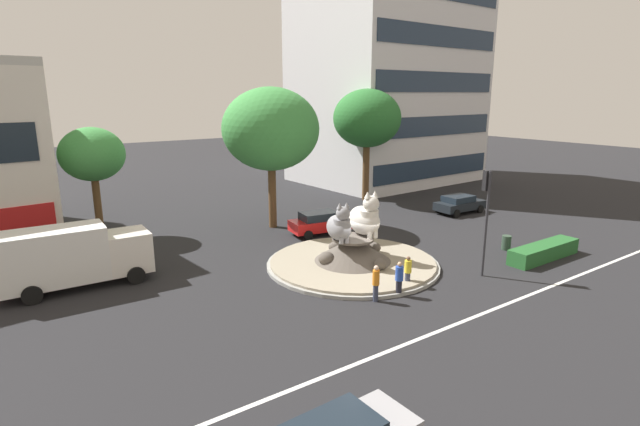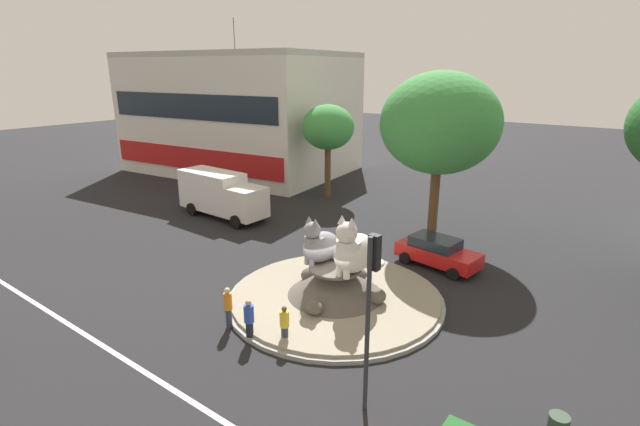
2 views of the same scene
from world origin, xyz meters
name	(u,v)px [view 1 (image 1 of 2)]	position (x,y,z in m)	size (l,w,h in m)	color
ground_plane	(353,266)	(0.00, 0.00, 0.00)	(160.00, 160.00, 0.00)	black
lane_centreline	(470,318)	(0.00, -8.19, 0.00)	(112.00, 0.20, 0.01)	silver
roundabout_island	(353,256)	(0.00, 0.01, 0.56)	(9.73, 9.73, 1.65)	gray
cat_statue_grey	(340,226)	(-0.92, 0.04, 2.46)	(1.70, 2.18, 2.21)	gray
cat_statue_white	(365,219)	(0.90, 0.02, 2.62)	(1.78, 2.62, 2.65)	silver
traffic_light_mast	(486,204)	(4.69, -5.12, 3.92)	(0.33, 0.46, 5.67)	#2D2D33
office_tower	(388,63)	(20.87, 20.25, 12.69)	(18.71, 14.77, 25.38)	silver
clipped_hedge_strip	(544,251)	(9.97, -5.55, 0.45)	(5.51, 1.20, 0.90)	#235B28
broadleaf_tree_behind_island	(367,119)	(11.99, 13.12, 7.32)	(6.01, 6.01, 9.92)	brown
second_tree_near_tower	(271,129)	(0.40, 9.80, 7.06)	(6.81, 6.81, 9.97)	brown
third_tree_left	(92,155)	(-10.49, 14.21, 5.59)	(4.13, 4.13, 7.40)	brown
pedestrian_blue_shirt	(399,278)	(-0.84, -4.60, 0.91)	(0.39, 0.39, 1.73)	black
pedestrian_orange_shirt	(376,282)	(-2.17, -4.43, 0.95)	(0.33, 0.33, 1.77)	#33384C
pedestrian_yellow_shirt	(408,271)	(0.38, -3.96, 0.83)	(0.36, 0.36, 1.58)	#33384C
sedan_on_far_lane	(459,204)	(14.97, 4.82, 0.77)	(4.31, 2.21, 1.45)	black
hatchback_near_shophouse	(321,222)	(2.20, 6.30, 0.83)	(4.55, 2.50, 1.58)	red
delivery_box_truck	(72,256)	(-13.46, 5.46, 1.69)	(7.10, 2.72, 3.14)	silver
litter_bin	(506,243)	(9.70, -3.22, 0.45)	(0.56, 0.56, 0.90)	#2D4233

